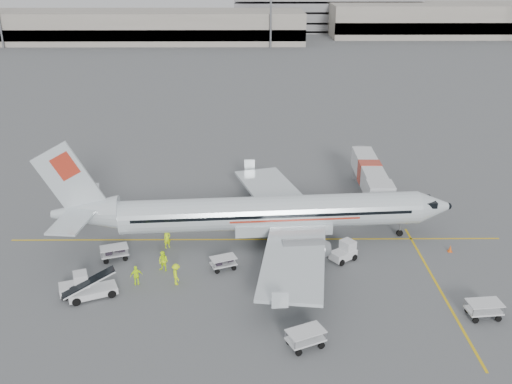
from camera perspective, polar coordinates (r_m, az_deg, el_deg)
ground at (r=51.52m, az=0.02°, el=-4.76°), size 360.00×360.00×0.00m
stripe_lead at (r=51.52m, az=0.02°, el=-4.76°), size 44.00×0.20×0.01m
stripe_cross at (r=46.81m, az=17.72°, el=-8.94°), size 0.20×20.00×0.01m
terminal_west at (r=181.25m, az=-13.60°, el=15.79°), size 110.00×22.00×9.00m
terminal_east at (r=204.24m, az=20.52°, el=15.86°), size 90.00×26.00×10.00m
parking_garage at (r=208.05m, az=6.89°, el=17.70°), size 62.00×24.00×14.00m
treeline at (r=221.79m, az=-0.37°, el=17.09°), size 300.00×3.00×6.00m
mast_center at (r=164.40m, az=1.50°, el=18.03°), size 3.20×1.20×22.00m
aircraft at (r=49.22m, az=1.60°, el=0.03°), size 36.80×29.89×9.59m
jet_bridge at (r=60.80m, az=11.20°, el=1.18°), size 3.11×14.92×3.90m
belt_loader at (r=44.41m, az=-16.15°, el=-8.63°), size 5.06×3.53×2.57m
tug_fore at (r=48.32m, az=8.73°, el=-5.88°), size 2.47×2.27×1.67m
tug_mid at (r=44.78m, az=3.49°, el=-7.93°), size 2.74×2.14×1.86m
tug_aft at (r=45.32m, az=-17.72°, el=-8.79°), size 2.52×1.96×1.71m
cart_loaded_a at (r=46.72m, az=-3.28°, el=-7.11°), size 2.36×1.89×1.07m
cart_loaded_b at (r=49.48m, az=-13.97°, el=-5.94°), size 2.56×1.99×1.17m
cart_empty_a at (r=38.31m, az=4.98°, el=-14.38°), size 2.80×2.32×1.26m
cart_empty_b at (r=43.89m, az=21.81°, el=-10.87°), size 2.51×1.64×1.24m
cone_nose at (r=52.10m, az=18.84°, el=-5.36°), size 0.38×0.38×0.62m
cone_port at (r=65.60m, az=-1.15°, el=1.70°), size 0.40×0.40×0.66m
cone_stbd at (r=39.85m, az=6.06°, el=-13.44°), size 0.33×0.33×0.54m
crew_a at (r=50.33m, az=-8.87°, el=-4.63°), size 0.76×0.71×1.75m
crew_b at (r=46.82m, az=-9.25°, el=-6.86°), size 1.04×0.94×1.73m
crew_c at (r=44.87m, az=-7.98°, el=-8.15°), size 1.00×1.29×1.76m
crew_d at (r=45.36m, az=-11.88°, el=-8.17°), size 1.03×0.71×1.62m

